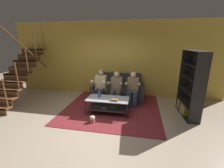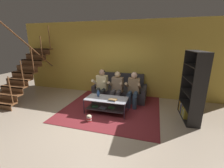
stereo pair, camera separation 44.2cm
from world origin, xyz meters
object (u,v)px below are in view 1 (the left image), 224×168
(person_seated_left, at_px, (100,85))
(person_seated_right, at_px, (133,87))
(coffee_table, at_px, (108,103))
(person_seated_middle, at_px, (116,87))
(bookshelf, at_px, (191,91))
(popcorn_tub, at_px, (92,119))
(vase, at_px, (99,94))
(couch, at_px, (118,91))
(book_stack, at_px, (115,100))

(person_seated_left, distance_m, person_seated_right, 1.15)
(person_seated_left, distance_m, coffee_table, 0.94)
(person_seated_middle, height_order, bookshelf, bookshelf)
(coffee_table, xyz_separation_m, popcorn_tub, (-0.28, -0.65, -0.21))
(coffee_table, xyz_separation_m, vase, (-0.28, 0.07, 0.26))
(person_seated_left, relative_size, popcorn_tub, 6.25)
(couch, height_order, bookshelf, bookshelf)
(person_seated_middle, distance_m, vase, 0.81)
(coffee_table, bearing_deg, popcorn_tub, -113.66)
(couch, bearing_deg, person_seated_left, -136.47)
(coffee_table, height_order, vase, vase)
(vase, bearing_deg, bookshelf, 5.97)
(popcorn_tub, bearing_deg, book_stack, 45.53)
(person_seated_middle, bearing_deg, coffee_table, -100.04)
(couch, distance_m, bookshelf, 2.51)
(person_seated_left, relative_size, vase, 5.57)
(couch, bearing_deg, bookshelf, -22.78)
(coffee_table, xyz_separation_m, bookshelf, (2.41, 0.35, 0.44))
(couch, relative_size, bookshelf, 1.03)
(person_seated_right, distance_m, vase, 1.21)
(coffee_table, relative_size, popcorn_tub, 6.75)
(person_seated_middle, bearing_deg, vase, -121.32)
(person_seated_right, bearing_deg, book_stack, -118.11)
(couch, relative_size, popcorn_tub, 10.37)
(popcorn_tub, bearing_deg, person_seated_left, 96.29)
(vase, height_order, bookshelf, bookshelf)
(person_seated_right, relative_size, bookshelf, 0.61)
(person_seated_left, height_order, coffee_table, person_seated_left)
(person_seated_left, xyz_separation_m, person_seated_right, (1.15, -0.00, -0.01))
(vase, relative_size, book_stack, 0.83)
(person_seated_middle, distance_m, person_seated_right, 0.57)
(person_seated_left, distance_m, vase, 0.71)
(coffee_table, relative_size, bookshelf, 0.67)
(vase, relative_size, bookshelf, 0.11)
(vase, relative_size, popcorn_tub, 1.12)
(book_stack, height_order, popcorn_tub, book_stack)
(couch, relative_size, person_seated_left, 1.66)
(person_seated_right, distance_m, coffee_table, 1.09)
(couch, distance_m, person_seated_middle, 0.64)
(coffee_table, height_order, bookshelf, bookshelf)
(couch, xyz_separation_m, coffee_table, (-0.13, -1.31, 0.01))
(coffee_table, relative_size, vase, 6.02)
(vase, bearing_deg, book_stack, -19.46)
(vase, bearing_deg, popcorn_tub, -90.09)
(person_seated_left, bearing_deg, vase, -77.20)
(coffee_table, bearing_deg, vase, 165.48)
(book_stack, bearing_deg, person_seated_left, 127.93)
(person_seated_right, height_order, coffee_table, person_seated_right)
(person_seated_middle, relative_size, book_stack, 4.47)
(vase, height_order, popcorn_tub, vase)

